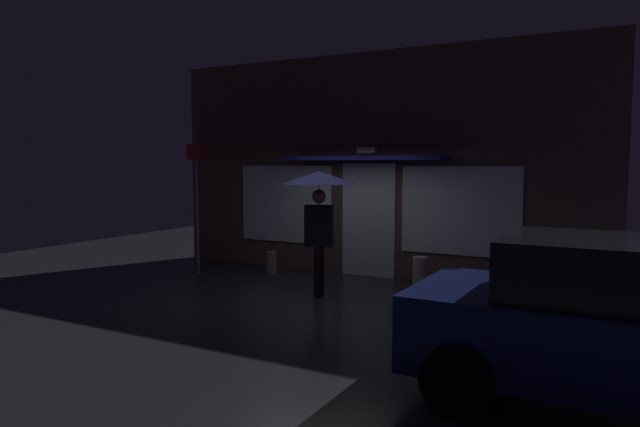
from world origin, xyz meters
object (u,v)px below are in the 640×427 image
at_px(street_sign_post, 197,199).
at_px(parked_car, 630,326).
at_px(sidewalk_bollard, 420,276).
at_px(person_with_umbrella, 319,194).
at_px(sidewalk_bollard_2, 272,263).

bearing_deg(street_sign_post, parked_car, -22.09).
bearing_deg(sidewalk_bollard, street_sign_post, -174.53).
bearing_deg(parked_car, sidewalk_bollard, 132.13).
bearing_deg(parked_car, person_with_umbrella, 151.03).
height_order(parked_car, sidewalk_bollard, parked_car).
xyz_separation_m(street_sign_post, sidewalk_bollard, (4.45, 0.43, -1.19)).
distance_m(person_with_umbrella, sidewalk_bollard_2, 2.56).
relative_size(parked_car, street_sign_post, 1.43).
distance_m(street_sign_post, sidewalk_bollard, 4.63).
bearing_deg(street_sign_post, sidewalk_bollard, 5.47).
bearing_deg(street_sign_post, sidewalk_bollard_2, 29.17).
bearing_deg(person_with_umbrella, street_sign_post, -30.04).
height_order(street_sign_post, sidewalk_bollard_2, street_sign_post).
xyz_separation_m(person_with_umbrella, sidewalk_bollard_2, (-1.73, 1.20, -1.46)).
distance_m(person_with_umbrella, sidewalk_bollard, 2.19).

